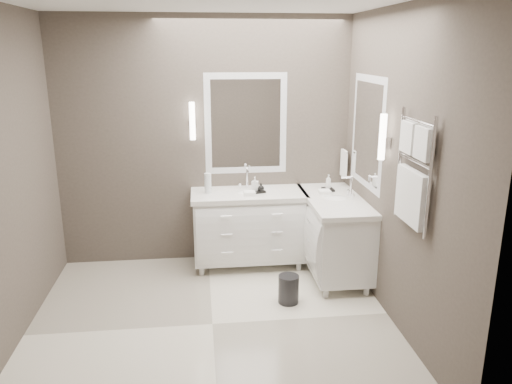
{
  "coord_description": "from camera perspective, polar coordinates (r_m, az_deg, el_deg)",
  "views": [
    {
      "loc": [
        -0.07,
        -3.93,
        2.34
      ],
      "look_at": [
        0.47,
        0.7,
        1.0
      ],
      "focal_mm": 35.0,
      "sensor_mm": 36.0,
      "label": 1
    }
  ],
  "objects": [
    {
      "name": "amenity_tray_right",
      "position": [
        5.51,
        8.23,
        0.29
      ],
      "size": [
        0.12,
        0.16,
        0.02
      ],
      "primitive_type": "cube",
      "rotation": [
        0.0,
        0.0,
        0.06
      ],
      "color": "black",
      "rests_on": "vanity_right"
    },
    {
      "name": "sconce_back",
      "position": [
        5.41,
        -7.29,
        7.97
      ],
      "size": [
        0.06,
        0.06,
        0.4
      ],
      "color": "white",
      "rests_on": "wall_back"
    },
    {
      "name": "wall_back",
      "position": [
        5.53,
        -5.84,
        5.64
      ],
      "size": [
        3.2,
        0.01,
        2.7
      ],
      "primitive_type": "cube",
      "color": "#4A423B",
      "rests_on": "floor"
    },
    {
      "name": "towel_ladder",
      "position": [
        4.0,
        17.48,
        1.58
      ],
      "size": [
        0.06,
        0.58,
        0.9
      ],
      "color": "white",
      "rests_on": "wall_right"
    },
    {
      "name": "vanity_back",
      "position": [
        5.5,
        -0.84,
        -3.66
      ],
      "size": [
        1.24,
        0.59,
        0.97
      ],
      "color": "white",
      "rests_on": "floor"
    },
    {
      "name": "water_bottle",
      "position": [
        5.35,
        -5.52,
        1.01
      ],
      "size": [
        0.1,
        0.1,
        0.22
      ],
      "primitive_type": "cylinder",
      "rotation": [
        0.0,
        0.0,
        0.41
      ],
      "color": "silver",
      "rests_on": "vanity_back"
    },
    {
      "name": "soap_bottle_b",
      "position": [
        5.33,
        0.58,
        0.56
      ],
      "size": [
        0.08,
        0.08,
        0.09
      ],
      "primitive_type": "imported",
      "rotation": [
        0.0,
        0.0,
        0.18
      ],
      "color": "black",
      "rests_on": "amenity_tray_back"
    },
    {
      "name": "wall_left",
      "position": [
        4.33,
        -27.18,
        1.04
      ],
      "size": [
        0.01,
        3.0,
        2.7
      ],
      "primitive_type": "cube",
      "color": "#4A423B",
      "rests_on": "floor"
    },
    {
      "name": "soap_bottle_a",
      "position": [
        5.37,
        -0.13,
        0.98
      ],
      "size": [
        0.08,
        0.09,
        0.15
      ],
      "primitive_type": "imported",
      "rotation": [
        0.0,
        0.0,
        -0.33
      ],
      "color": "white",
      "rests_on": "amenity_tray_back"
    },
    {
      "name": "waste_bin",
      "position": [
        4.85,
        3.74,
        -11.01
      ],
      "size": [
        0.2,
        0.2,
        0.28
      ],
      "primitive_type": "cylinder",
      "rotation": [
        0.0,
        0.0,
        -0.04
      ],
      "color": "black",
      "rests_on": "floor"
    },
    {
      "name": "towel_bar_corner",
      "position": [
        5.66,
        10.0,
        3.31
      ],
      "size": [
        0.03,
        0.22,
        0.3
      ],
      "color": "white",
      "rests_on": "wall_right"
    },
    {
      "name": "mirror_right",
      "position": [
        5.07,
        12.6,
        6.7
      ],
      "size": [
        0.02,
        0.9,
        1.1
      ],
      "color": "white",
      "rests_on": "wall_right"
    },
    {
      "name": "floor",
      "position": [
        4.58,
        -5.0,
        -14.84
      ],
      "size": [
        3.2,
        3.0,
        0.01
      ],
      "primitive_type": "cube",
      "color": "white",
      "rests_on": "ground"
    },
    {
      "name": "wall_front",
      "position": [
        2.62,
        -4.65,
        -6.2
      ],
      "size": [
        3.2,
        0.01,
        2.7
      ],
      "primitive_type": "cube",
      "color": "#4A423B",
      "rests_on": "floor"
    },
    {
      "name": "mirror_back",
      "position": [
        5.5,
        -1.17,
        7.78
      ],
      "size": [
        0.9,
        0.02,
        1.1
      ],
      "color": "white",
      "rests_on": "wall_back"
    },
    {
      "name": "sconce_right",
      "position": [
        4.51,
        14.25,
        6.01
      ],
      "size": [
        0.06,
        0.06,
        0.4
      ],
      "color": "white",
      "rests_on": "wall_right"
    },
    {
      "name": "amenity_tray_back",
      "position": [
        5.37,
        0.22,
        0.06
      ],
      "size": [
        0.17,
        0.15,
        0.02
      ],
      "primitive_type": "cube",
      "rotation": [
        0.0,
        0.0,
        0.33
      ],
      "color": "black",
      "rests_on": "vanity_back"
    },
    {
      "name": "wall_right",
      "position": [
        4.39,
        16.01,
        2.37
      ],
      "size": [
        0.01,
        3.0,
        2.7
      ],
      "primitive_type": "cube",
      "color": "#4A423B",
      "rests_on": "floor"
    },
    {
      "name": "soap_bottle_c",
      "position": [
        5.48,
        8.27,
        1.19
      ],
      "size": [
        0.07,
        0.07,
        0.16
      ],
      "primitive_type": "imported",
      "rotation": [
        0.0,
        0.0,
        0.13
      ],
      "color": "white",
      "rests_on": "amenity_tray_right"
    },
    {
      "name": "vanity_right",
      "position": [
        5.36,
        8.9,
        -4.41
      ],
      "size": [
        0.59,
        1.24,
        0.97
      ],
      "color": "white",
      "rests_on": "floor"
    }
  ]
}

